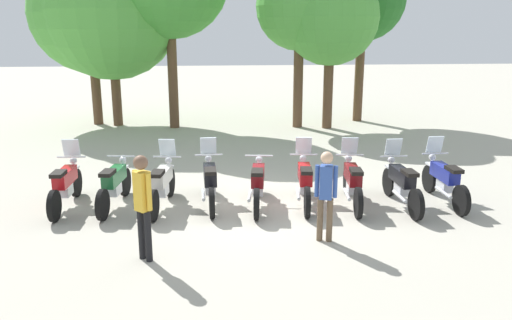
{
  "coord_description": "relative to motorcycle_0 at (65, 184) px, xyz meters",
  "views": [
    {
      "loc": [
        -0.94,
        -10.45,
        3.79
      ],
      "look_at": [
        0.0,
        0.5,
        0.9
      ],
      "focal_mm": 36.11,
      "sensor_mm": 36.0,
      "label": 1
    }
  ],
  "objects": [
    {
      "name": "motorcycle_5",
      "position": [
        5.11,
        -0.21,
        0.0
      ],
      "size": [
        0.64,
        2.19,
        1.37
      ],
      "rotation": [
        0.0,
        0.0,
        1.46
      ],
      "color": "black",
      "rests_on": "ground_plane"
    },
    {
      "name": "motorcycle_3",
      "position": [
        3.06,
        -0.07,
        0.0
      ],
      "size": [
        0.62,
        2.19,
        1.37
      ],
      "rotation": [
        0.0,
        0.0,
        1.61
      ],
      "color": "black",
      "rests_on": "ground_plane"
    },
    {
      "name": "motorcycle_1",
      "position": [
        1.02,
        -0.04,
        -0.01
      ],
      "size": [
        0.66,
        2.18,
        0.99
      ],
      "rotation": [
        0.0,
        0.0,
        1.44
      ],
      "color": "black",
      "rests_on": "ground_plane"
    },
    {
      "name": "motorcycle_7",
      "position": [
        7.14,
        -0.54,
        0.0
      ],
      "size": [
        0.62,
        2.19,
        1.37
      ],
      "rotation": [
        0.0,
        0.0,
        1.58
      ],
      "color": "black",
      "rests_on": "ground_plane"
    },
    {
      "name": "tree_3",
      "position": [
        6.39,
        8.5,
        3.9
      ],
      "size": [
        3.2,
        3.2,
        6.06
      ],
      "color": "brown",
      "rests_on": "ground_plane"
    },
    {
      "name": "person_0",
      "position": [
        1.99,
        -2.74,
        0.55
      ],
      "size": [
        0.35,
        0.33,
        1.79
      ],
      "rotation": [
        0.0,
        0.0,
        3.98
      ],
      "color": "black",
      "rests_on": "ground_plane"
    },
    {
      "name": "motorcycle_2",
      "position": [
        2.05,
        -0.15,
        0.0
      ],
      "size": [
        0.67,
        2.18,
        1.37
      ],
      "rotation": [
        0.0,
        0.0,
        1.43
      ],
      "color": "black",
      "rests_on": "ground_plane"
    },
    {
      "name": "motorcycle_8",
      "position": [
        8.16,
        -0.38,
        0.0
      ],
      "size": [
        0.62,
        2.19,
        1.37
      ],
      "rotation": [
        0.0,
        0.0,
        1.58
      ],
      "color": "black",
      "rests_on": "ground_plane"
    },
    {
      "name": "person_1",
      "position": [
        5.11,
        -2.22,
        0.45
      ],
      "size": [
        0.41,
        0.27,
        1.66
      ],
      "rotation": [
        0.0,
        0.0,
        4.44
      ],
      "color": "brown",
      "rests_on": "ground_plane"
    },
    {
      "name": "motorcycle_6",
      "position": [
        6.13,
        -0.34,
        0.0
      ],
      "size": [
        0.64,
        2.19,
        1.37
      ],
      "rotation": [
        0.0,
        0.0,
        1.46
      ],
      "color": "black",
      "rests_on": "ground_plane"
    },
    {
      "name": "motorcycle_0",
      "position": [
        0.0,
        0.0,
        0.0
      ],
      "size": [
        0.62,
        2.19,
        1.37
      ],
      "rotation": [
        0.0,
        0.0,
        1.54
      ],
      "color": "black",
      "rests_on": "ground_plane"
    },
    {
      "name": "tree_1",
      "position": [
        -0.52,
        9.43,
        3.8
      ],
      "size": [
        5.13,
        5.13,
        6.89
      ],
      "color": "brown",
      "rests_on": "ground_plane"
    },
    {
      "name": "motorcycle_4",
      "position": [
        4.08,
        -0.25,
        -0.01
      ],
      "size": [
        0.66,
        2.19,
        0.99
      ],
      "rotation": [
        0.0,
        0.0,
        1.45
      ],
      "color": "black",
      "rests_on": "ground_plane"
    },
    {
      "name": "tree_4",
      "position": [
        7.47,
        8.19,
        3.53
      ],
      "size": [
        3.49,
        3.49,
        5.82
      ],
      "color": "brown",
      "rests_on": "ground_plane"
    },
    {
      "name": "tree_0",
      "position": [
        -1.34,
        9.75,
        3.7
      ],
      "size": [
        4.49,
        4.49,
        6.48
      ],
      "color": "brown",
      "rests_on": "ground_plane"
    },
    {
      "name": "ground_plane",
      "position": [
        4.08,
        -0.29,
        -0.52
      ],
      "size": [
        80.0,
        80.0,
        0.0
      ],
      "primitive_type": "plane",
      "color": "#ADA899"
    }
  ]
}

